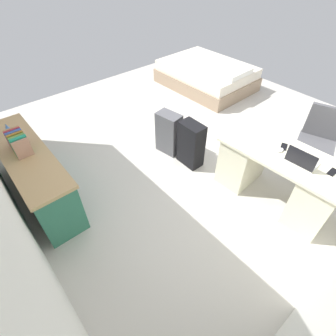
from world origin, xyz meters
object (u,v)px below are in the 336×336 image
Objects in this scene: suitcase_black at (191,144)px; cell_phone_by_mouse at (284,147)px; bed at (207,75)px; office_chair at (315,145)px; desk at (277,175)px; suitcase_spare_grey at (169,133)px; laptop at (302,160)px; figurine_small at (7,128)px; cell_phone_near_laptop at (333,172)px; credenza at (34,174)px; computer_mouse at (280,150)px.

suitcase_black is 1.23m from cell_phone_by_mouse.
bed is 14.21× the size of cell_phone_by_mouse.
office_chair is 2.93m from bed.
desk is 1.64m from suitcase_spare_grey.
figurine_small is at bearing 39.33° from laptop.
suitcase_black is at bearing 45.03° from office_chair.
bed is 3.68m from cell_phone_near_laptop.
cell_phone_near_laptop is 1.00× the size of cell_phone_by_mouse.
credenza is 16.36× the size of figurine_small.
credenza is (1.99, 3.11, -0.06)m from office_chair.
figurine_small is at bearing 55.69° from suitcase_black.
desk is 0.44m from laptop.
bed is 2.98× the size of suitcase_spare_grey.
office_chair is 3.69m from credenza.
computer_mouse is (-1.53, -0.37, 0.42)m from suitcase_spare_grey.
suitcase_spare_grey is 2.02× the size of laptop.
cell_phone_by_mouse is (-1.89, -2.33, 0.37)m from credenza.
credenza is 0.67m from figurine_small.
suitcase_black is 0.43m from suitcase_spare_grey.
desk is 10.84× the size of cell_phone_by_mouse.
bed is at bearing -70.25° from suitcase_spare_grey.
suitcase_black is 6.10× the size of figurine_small.
desk is at bearing 148.23° from bed.
office_chair is 6.91× the size of cell_phone_near_laptop.
laptop is 0.32m from cell_phone_near_laptop.
office_chair is 0.95m from cell_phone_near_laptop.
computer_mouse is 0.74× the size of cell_phone_by_mouse.
suitcase_black is 6.71× the size of computer_mouse.
laptop reaches higher than computer_mouse.
figurine_small reaches higher than cell_phone_near_laptop.
suitcase_spare_grey is 1.87m from laptop.
credenza reaches higher than suitcase_black.
desk is at bearing -172.21° from computer_mouse.
cell_phone_by_mouse reaches higher than desk.
cell_phone_by_mouse is at bearing -128.98° from credenza.
office_chair is 6.91× the size of cell_phone_by_mouse.
bed is at bearing -78.46° from credenza.
bed is 17.57× the size of figurine_small.
office_chair reaches higher than suitcase_spare_grey.
desk is 2.99m from credenza.
office_chair is 4.02m from figurine_small.
figurine_small is at bearing 21.90° from cell_phone_by_mouse.
office_chair is at bearing -129.03° from figurine_small.
bed is at bearing -51.34° from suitcase_black.
computer_mouse is at bearing 147.38° from bed.
bed is at bearing -53.29° from cell_phone_by_mouse.
credenza is 5.59× the size of laptop.
computer_mouse reaches higher than suitcase_spare_grey.
desk is 2.20× the size of suitcase_black.
cell_phone_by_mouse is at bearing -136.01° from figurine_small.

